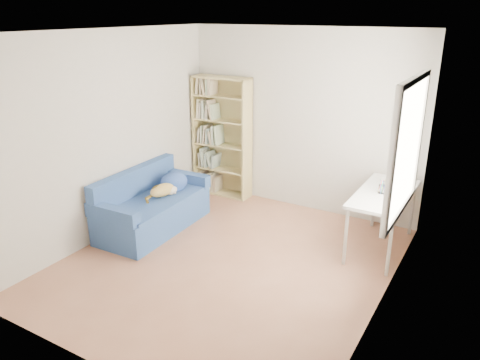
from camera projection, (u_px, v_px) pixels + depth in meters
The scene contains 6 objects.
ground at pixel (228, 262), 5.51m from camera, with size 4.00×4.00×0.00m, color #945D42.
room_shell at pixel (237, 127), 4.93m from camera, with size 3.54×4.04×2.62m.
sofa at pixel (153, 206), 6.30m from camera, with size 0.83×1.64×0.80m.
bookshelf at pixel (222, 142), 7.29m from camera, with size 0.93×0.29×1.86m.
desk at pixel (384, 197), 5.60m from camera, with size 0.60×1.30×0.75m.
pen_cup at pixel (382, 188), 5.54m from camera, with size 0.09×0.09×0.17m.
Camera 1 is at (2.57, -4.11, 2.80)m, focal length 35.00 mm.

